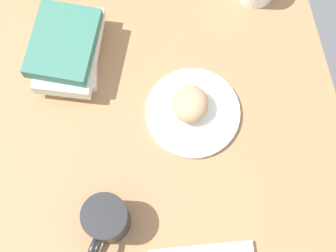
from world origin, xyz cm
name	(u,v)px	position (x,y,z in cm)	size (l,w,h in cm)	color
dining_table	(152,158)	(0.00, 0.00, 2.00)	(110.00, 90.00, 4.00)	#9E754C
round_plate	(193,113)	(-8.34, 10.95, 4.70)	(21.76, 21.76, 1.40)	white
scone_pastry	(190,104)	(-9.28, 10.28, 8.46)	(8.83, 8.39, 6.13)	tan
book_stack	(67,49)	(-27.14, -15.17, 8.95)	(24.58, 19.91, 9.88)	silver
coffee_mug	(106,220)	(13.16, -11.68, 9.15)	(13.70, 10.31, 10.08)	#262628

